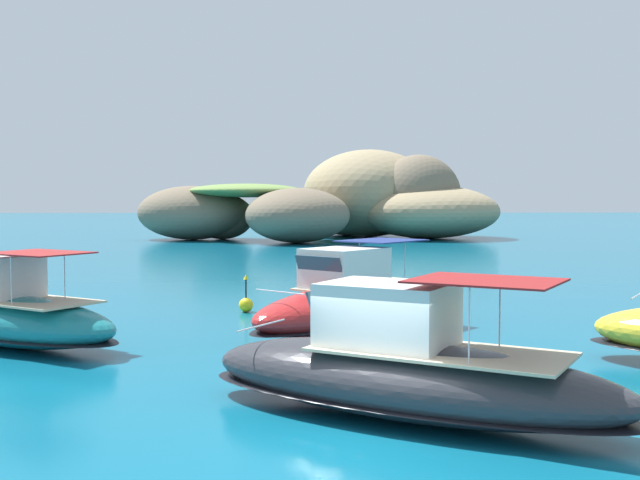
{
  "coord_description": "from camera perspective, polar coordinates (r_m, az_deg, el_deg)",
  "views": [
    {
      "loc": [
        -1.48,
        -14.52,
        4.51
      ],
      "look_at": [
        -0.31,
        13.1,
        2.96
      ],
      "focal_mm": 44.1,
      "sensor_mm": 36.0,
      "label": 1
    }
  ],
  "objects": [
    {
      "name": "motorboat_red",
      "position": [
        26.43,
        2.37,
        -4.55
      ],
      "size": [
        8.49,
        8.95,
        2.98
      ],
      "color": "red",
      "rests_on": "ground"
    },
    {
      "name": "islet_small",
      "position": [
        79.75,
        -5.7,
        2.04
      ],
      "size": [
        23.88,
        18.58,
        5.79
      ],
      "color": "#756651",
      "rests_on": "ground"
    },
    {
      "name": "islet_large",
      "position": [
        87.09,
        4.8,
        2.88
      ],
      "size": [
        24.71,
        23.5,
        9.68
      ],
      "color": "#9E8966",
      "rests_on": "ground"
    },
    {
      "name": "motorboat_teal",
      "position": [
        25.76,
        -21.95,
        -5.06
      ],
      "size": [
        9.17,
        7.4,
        2.88
      ],
      "color": "#19727A",
      "rests_on": "ground"
    },
    {
      "name": "channel_buoy",
      "position": [
        30.76,
        -5.39,
        -4.61
      ],
      "size": [
        0.56,
        0.56,
        1.48
      ],
      "color": "yellow",
      "rests_on": "ground"
    },
    {
      "name": "motorboat_charcoal",
      "position": [
        16.25,
        6.26,
        -9.56
      ],
      "size": [
        9.37,
        7.27,
        2.91
      ],
      "color": "#2D2D33",
      "rests_on": "ground"
    },
    {
      "name": "ground_plane",
      "position": [
        15.28,
        3.34,
        -13.97
      ],
      "size": [
        400.0,
        400.0,
        0.0
      ],
      "primitive_type": "plane",
      "color": "#0C5B7A"
    }
  ]
}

